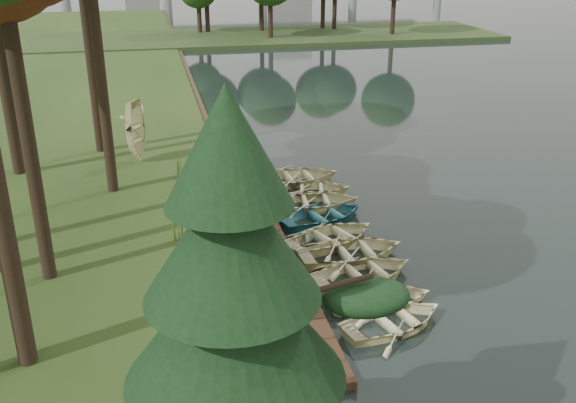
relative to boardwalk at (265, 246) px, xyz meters
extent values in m
plane|color=#3D2F1D|center=(1.60, 0.00, -0.15)|extent=(300.00, 300.00, 0.00)
cube|color=#3A2516|center=(0.00, 0.00, 0.00)|extent=(1.60, 16.00, 0.30)
cube|color=#2C401C|center=(9.60, 50.00, 0.08)|extent=(50.00, 14.00, 0.45)
cylinder|color=black|center=(-13.73, 50.00, 2.70)|extent=(0.50, 0.50, 4.80)
cylinder|color=black|center=(-7.07, 50.00, 2.70)|extent=(0.50, 0.50, 4.80)
cylinder|color=black|center=(-0.40, 50.00, 2.70)|extent=(0.50, 0.50, 4.80)
cylinder|color=black|center=(6.27, 50.00, 2.70)|extent=(0.50, 0.50, 4.80)
cylinder|color=black|center=(12.93, 50.00, 2.70)|extent=(0.50, 0.50, 4.80)
cylinder|color=black|center=(19.60, 50.00, 2.70)|extent=(0.50, 0.50, 4.80)
cylinder|color=black|center=(26.27, 50.00, 2.70)|extent=(0.50, 0.50, 4.80)
imported|color=beige|center=(2.64, -5.65, 0.23)|extent=(3.66, 3.02, 0.66)
imported|color=beige|center=(2.65, -4.44, 0.23)|extent=(3.24, 2.34, 0.66)
imported|color=beige|center=(2.66, -2.90, 0.26)|extent=(3.99, 3.24, 0.73)
imported|color=beige|center=(2.73, -1.42, 0.29)|extent=(3.97, 3.00, 0.77)
imported|color=beige|center=(2.38, -0.16, 0.28)|extent=(4.34, 3.76, 0.75)
imported|color=teal|center=(2.59, 1.81, 0.27)|extent=(4.11, 3.43, 0.73)
imported|color=beige|center=(2.49, 3.15, 0.30)|extent=(4.14, 3.14, 0.81)
imported|color=beige|center=(2.67, 4.63, 0.28)|extent=(4.14, 3.34, 0.76)
imported|color=beige|center=(2.46, 6.03, 0.32)|extent=(4.23, 3.17, 0.83)
imported|color=beige|center=(-4.28, 9.89, 0.46)|extent=(3.65, 3.27, 0.62)
cylinder|color=black|center=(-7.12, -0.93, 4.93)|extent=(0.43, 0.43, 9.56)
cylinder|color=black|center=(-5.39, 6.35, 5.12)|extent=(0.44, 0.44, 9.95)
cylinder|color=black|center=(-6.18, 12.12, 5.36)|extent=(0.45, 0.45, 10.42)
cone|color=black|center=(-2.50, -10.99, 4.42)|extent=(3.80, 3.80, 2.60)
cone|color=black|center=(-2.50, -10.99, 5.84)|extent=(2.90, 2.90, 2.25)
cone|color=black|center=(-2.50, -10.99, 7.27)|extent=(2.00, 2.00, 1.90)
cone|color=#3F661E|center=(-2.19, -2.20, 0.62)|extent=(0.60, 0.60, 0.94)
cone|color=#3F661E|center=(-2.93, 0.82, 0.59)|extent=(0.60, 0.60, 0.89)
cone|color=#3F661E|center=(-1.84, 3.81, 0.68)|extent=(0.60, 0.60, 1.07)
cone|color=#3F661E|center=(-2.44, 7.22, 0.69)|extent=(0.60, 0.60, 1.08)
camera|label=1|loc=(-3.56, -20.01, 10.12)|focal=40.00mm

